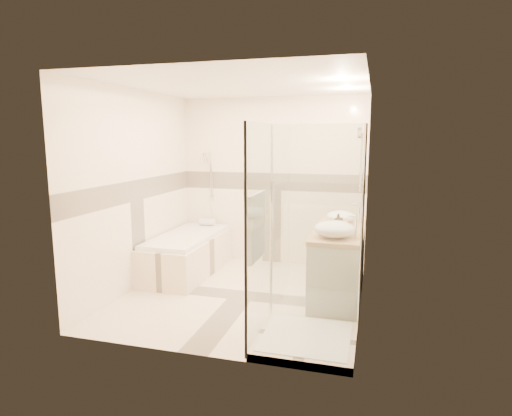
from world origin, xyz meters
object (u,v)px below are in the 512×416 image
(vanity, at_px, (339,262))
(amenity_bottle_a, at_px, (339,220))
(bathtub, at_px, (187,252))
(shower_enclosure, at_px, (296,289))
(amenity_bottle_b, at_px, (338,222))
(vessel_sink_near, at_px, (341,216))
(vessel_sink_far, at_px, (335,229))

(vanity, height_order, amenity_bottle_a, amenity_bottle_a)
(bathtub, xyz_separation_m, shower_enclosure, (1.86, -1.62, 0.20))
(bathtub, xyz_separation_m, amenity_bottle_b, (2.13, -0.40, 0.63))
(shower_enclosure, height_order, amenity_bottle_b, shower_enclosure)
(bathtub, height_order, amenity_bottle_a, amenity_bottle_a)
(shower_enclosure, bearing_deg, amenity_bottle_a, 78.09)
(shower_enclosure, height_order, vessel_sink_near, shower_enclosure)
(vanity, relative_size, vessel_sink_far, 3.63)
(bathtub, distance_m, vanity, 2.18)
(shower_enclosure, xyz_separation_m, vessel_sink_near, (0.27, 1.62, 0.42))
(bathtub, relative_size, amenity_bottle_b, 10.18)
(vessel_sink_near, height_order, amenity_bottle_a, amenity_bottle_a)
(vessel_sink_far, bearing_deg, vessel_sink_near, 90.00)
(vessel_sink_far, bearing_deg, bathtub, 158.00)
(amenity_bottle_a, bearing_deg, vanity, -48.68)
(bathtub, bearing_deg, amenity_bottle_b, -10.74)
(bathtub, xyz_separation_m, amenity_bottle_a, (2.13, -0.33, 0.63))
(bathtub, height_order, vessel_sink_near, vessel_sink_near)
(vessel_sink_near, distance_m, amenity_bottle_b, 0.41)
(bathtub, distance_m, amenity_bottle_b, 2.26)
(bathtub, height_order, vessel_sink_far, vessel_sink_far)
(vanity, height_order, amenity_bottle_b, amenity_bottle_b)
(vanity, bearing_deg, vessel_sink_near, 93.25)
(vanity, distance_m, shower_enclosure, 1.31)
(shower_enclosure, height_order, vessel_sink_far, shower_enclosure)
(vanity, bearing_deg, amenity_bottle_a, 131.32)
(vanity, xyz_separation_m, amenity_bottle_b, (-0.02, -0.05, 0.51))
(shower_enclosure, xyz_separation_m, amenity_bottle_b, (0.27, 1.22, 0.43))
(bathtub, bearing_deg, vessel_sink_near, 0.04)
(vessel_sink_far, bearing_deg, amenity_bottle_a, 90.00)
(vessel_sink_near, xyz_separation_m, amenity_bottle_b, (0.00, -0.41, 0.01))
(shower_enclosure, distance_m, amenity_bottle_a, 1.39)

